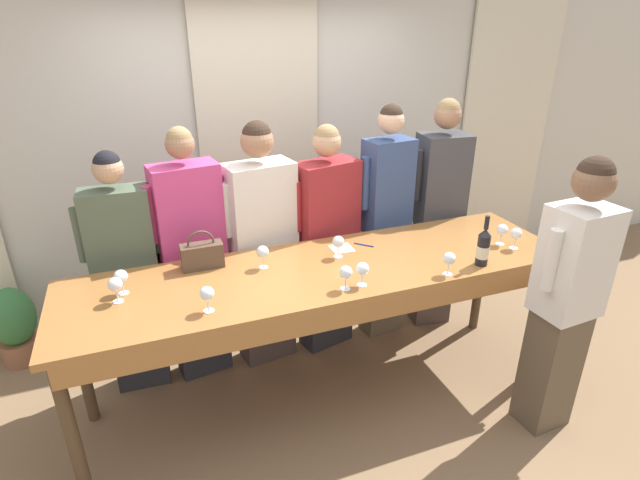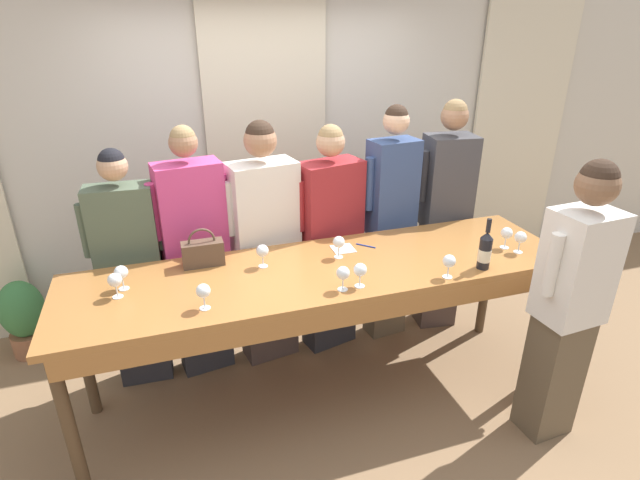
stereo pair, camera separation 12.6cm
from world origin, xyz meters
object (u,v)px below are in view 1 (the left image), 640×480
(guest_striped_shirt, at_px, (326,241))
(wine_glass_back_right, at_px, (121,277))
(tasting_bar, at_px, (327,283))
(guest_beige_cap, at_px, (437,215))
(wine_glass_center_right, at_px, (362,269))
(wine_glass_center_left, at_px, (516,234))
(wine_glass_front_right, at_px, (207,294))
(guest_olive_jacket, at_px, (127,275))
(handbag, at_px, (202,255))
(wine_glass_back_left, at_px, (502,230))
(guest_navy_coat, at_px, (385,222))
(wine_glass_near_host, at_px, (263,253))
(wine_glass_front_mid, at_px, (346,273))
(guest_pink_top, at_px, (193,258))
(wine_glass_center_mid, at_px, (115,285))
(guest_cream_sweater, at_px, (263,246))
(potted_plant, at_px, (14,324))
(wine_bottle, at_px, (483,247))
(wine_glass_front_left, at_px, (449,259))
(host_pouring, at_px, (566,297))

(guest_striped_shirt, bearing_deg, wine_glass_back_right, -160.43)
(tasting_bar, distance_m, guest_beige_cap, 1.36)
(wine_glass_back_right, bearing_deg, wine_glass_center_right, -16.90)
(wine_glass_center_left, distance_m, wine_glass_center_right, 1.16)
(wine_glass_front_right, height_order, guest_olive_jacket, guest_olive_jacket)
(handbag, bearing_deg, wine_glass_back_left, -10.99)
(wine_glass_center_right, xyz_separation_m, guest_navy_coat, (0.61, 0.89, -0.14))
(wine_glass_near_host, bearing_deg, wine_glass_back_left, -8.43)
(wine_glass_front_mid, relative_size, wine_glass_front_right, 1.00)
(guest_olive_jacket, bearing_deg, guest_pink_top, -0.00)
(wine_glass_center_mid, relative_size, wine_glass_back_left, 1.00)
(wine_glass_center_mid, height_order, wine_glass_center_right, same)
(guest_beige_cap, bearing_deg, wine_glass_back_right, -168.04)
(tasting_bar, bearing_deg, wine_glass_near_host, 155.15)
(wine_glass_back_left, height_order, guest_striped_shirt, guest_striped_shirt)
(guest_cream_sweater, bearing_deg, potted_plant, 161.87)
(wine_glass_center_left, bearing_deg, guest_olive_jacket, 161.86)
(handbag, xyz_separation_m, wine_glass_back_right, (-0.46, -0.17, 0.02))
(wine_glass_center_mid, bearing_deg, guest_pink_top, 51.37)
(wine_bottle, height_order, wine_glass_front_left, wine_bottle)
(wine_glass_near_host, xyz_separation_m, guest_striped_shirt, (0.60, 0.47, -0.22))
(wine_glass_front_left, xyz_separation_m, wine_glass_center_mid, (-1.84, 0.36, 0.00))
(guest_beige_cap, bearing_deg, guest_navy_coat, 180.00)
(wine_glass_center_mid, distance_m, guest_navy_coat, 2.01)
(wine_glass_center_right, xyz_separation_m, guest_beige_cap, (1.08, 0.89, -0.14))
(tasting_bar, distance_m, wine_bottle, 0.98)
(guest_navy_coat, height_order, host_pouring, guest_navy_coat)
(wine_glass_front_left, distance_m, guest_pink_top, 1.68)
(wine_glass_center_left, bearing_deg, tasting_bar, 172.93)
(wine_glass_back_right, bearing_deg, wine_bottle, -11.19)
(tasting_bar, relative_size, guest_pink_top, 1.73)
(wine_glass_back_left, bearing_deg, wine_glass_center_right, -170.82)
(wine_glass_front_left, height_order, wine_glass_front_mid, same)
(tasting_bar, xyz_separation_m, guest_cream_sweater, (-0.24, 0.64, 0.01))
(tasting_bar, height_order, wine_bottle, wine_bottle)
(wine_glass_center_left, relative_size, guest_striped_shirt, 0.08)
(guest_navy_coat, bearing_deg, wine_glass_center_right, -124.71)
(tasting_bar, distance_m, wine_glass_near_host, 0.43)
(guest_striped_shirt, bearing_deg, potted_plant, 165.58)
(wine_glass_front_mid, xyz_separation_m, wine_glass_front_right, (-0.76, 0.04, 0.00))
(tasting_bar, relative_size, wine_glass_front_mid, 21.55)
(wine_glass_front_right, relative_size, guest_cream_sweater, 0.08)
(handbag, bearing_deg, guest_beige_cap, 9.98)
(guest_olive_jacket, height_order, guest_striped_shirt, guest_striped_shirt)
(tasting_bar, bearing_deg, potted_plant, 148.82)
(wine_glass_front_mid, distance_m, wine_glass_back_right, 1.23)
(wine_glass_front_right, xyz_separation_m, guest_olive_jacket, (-0.40, 0.85, -0.24))
(wine_glass_front_right, relative_size, wine_glass_near_host, 1.00)
(wine_glass_center_right, bearing_deg, wine_glass_center_mid, 166.90)
(wine_glass_front_left, distance_m, guest_striped_shirt, 1.05)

